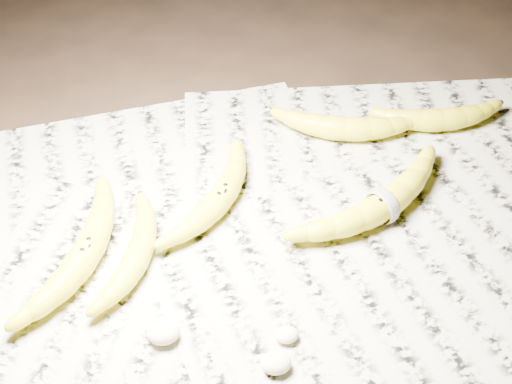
{
  "coord_description": "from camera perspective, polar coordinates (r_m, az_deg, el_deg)",
  "views": [
    {
      "loc": [
        -0.11,
        -0.61,
        0.68
      ],
      "look_at": [
        -0.01,
        0.02,
        0.05
      ],
      "focal_mm": 50.0,
      "sensor_mm": 36.0,
      "label": 1
    }
  ],
  "objects": [
    {
      "name": "flesh_chunk_b",
      "position": [
        0.78,
        1.62,
        -13.35
      ],
      "size": [
        0.03,
        0.03,
        0.02
      ],
      "primitive_type": "ellipsoid",
      "color": "beige",
      "rests_on": "newspaper_patch"
    },
    {
      "name": "banana_upper_a",
      "position": [
        1.04,
        7.18,
        5.21
      ],
      "size": [
        0.19,
        0.1,
        0.04
      ],
      "primitive_type": null,
      "rotation": [
        0.0,
        0.0,
        -0.24
      ],
      "color": "gold",
      "rests_on": "newspaper_patch"
    },
    {
      "name": "measuring_tape",
      "position": [
        0.92,
        10.12,
        -0.96
      ],
      "size": [
        0.03,
        0.04,
        0.05
      ],
      "primitive_type": "torus",
      "rotation": [
        0.0,
        1.57,
        0.51
      ],
      "color": "white",
      "rests_on": "newspaper_patch"
    },
    {
      "name": "banana_left_b",
      "position": [
        0.87,
        -9.39,
        -4.76
      ],
      "size": [
        0.1,
        0.17,
        0.03
      ],
      "primitive_type": null,
      "rotation": [
        0.0,
        0.0,
        1.22
      ],
      "color": "gold",
      "rests_on": "newspaper_patch"
    },
    {
      "name": "flesh_chunk_c",
      "position": [
        0.8,
        2.48,
        -11.18
      ],
      "size": [
        0.03,
        0.02,
        0.02
      ],
      "primitive_type": "ellipsoid",
      "color": "beige",
      "rests_on": "newspaper_patch"
    },
    {
      "name": "ground",
      "position": [
        0.92,
        1.01,
        -2.82
      ],
      "size": [
        3.0,
        3.0,
        0.0
      ],
      "primitive_type": "plane",
      "color": "black",
      "rests_on": "ground"
    },
    {
      "name": "flesh_chunk_a",
      "position": [
        0.8,
        -7.44,
        -10.92
      ],
      "size": [
        0.04,
        0.03,
        0.02
      ],
      "primitive_type": "ellipsoid",
      "color": "beige",
      "rests_on": "newspaper_patch"
    },
    {
      "name": "banana_center",
      "position": [
        0.92,
        -2.83,
        -0.27
      ],
      "size": [
        0.15,
        0.19,
        0.03
      ],
      "primitive_type": null,
      "rotation": [
        0.0,
        0.0,
        0.97
      ],
      "color": "gold",
      "rests_on": "newspaper_patch"
    },
    {
      "name": "banana_taped",
      "position": [
        0.92,
        10.12,
        -0.96
      ],
      "size": [
        0.23,
        0.17,
        0.04
      ],
      "primitive_type": null,
      "rotation": [
        0.0,
        0.0,
        0.51
      ],
      "color": "gold",
      "rests_on": "newspaper_patch"
    },
    {
      "name": "newspaper_patch",
      "position": [
        0.89,
        0.07,
        -4.54
      ],
      "size": [
        0.9,
        0.7,
        0.01
      ],
      "primitive_type": "cube",
      "color": "#A9A491",
      "rests_on": "ground"
    },
    {
      "name": "banana_upper_b",
      "position": [
        1.08,
        14.63,
        5.77
      ],
      "size": [
        0.17,
        0.06,
        0.03
      ],
      "primitive_type": null,
      "rotation": [
        0.0,
        0.0,
        -0.05
      ],
      "color": "gold",
      "rests_on": "newspaper_patch"
    },
    {
      "name": "banana_left_a",
      "position": [
        0.88,
        -13.48,
        -4.65
      ],
      "size": [
        0.15,
        0.22,
        0.04
      ],
      "primitive_type": null,
      "rotation": [
        0.0,
        0.0,
        1.14
      ],
      "color": "gold",
      "rests_on": "newspaper_patch"
    }
  ]
}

